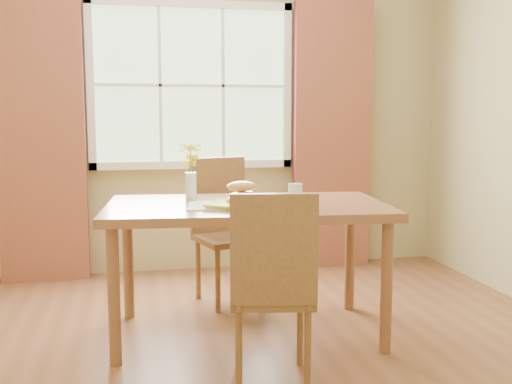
{
  "coord_description": "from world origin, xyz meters",
  "views": [
    {
      "loc": [
        -0.48,
        -2.96,
        1.28
      ],
      "look_at": [
        0.2,
        0.3,
        0.84
      ],
      "focal_mm": 42.0,
      "sensor_mm": 36.0,
      "label": 1
    }
  ],
  "objects": [
    {
      "name": "chair_near",
      "position": [
        0.14,
        -0.35,
        0.51
      ],
      "size": [
        0.45,
        0.45,
        0.93
      ],
      "rotation": [
        0.0,
        0.0,
        -0.17
      ],
      "color": "brown",
      "rests_on": "room"
    },
    {
      "name": "curtain_left",
      "position": [
        -1.15,
        1.78,
        1.1
      ],
      "size": [
        0.65,
        0.08,
        2.2
      ],
      "primitive_type": "cube",
      "color": "maroon",
      "rests_on": "room"
    },
    {
      "name": "room",
      "position": [
        0.0,
        0.0,
        1.35
      ],
      "size": [
        4.24,
        3.84,
        2.74
      ],
      "color": "brown",
      "rests_on": "ground"
    },
    {
      "name": "chair_far",
      "position": [
        0.13,
        1.05,
        0.54
      ],
      "size": [
        0.5,
        0.5,
        0.98
      ],
      "rotation": [
        0.0,
        0.0,
        0.28
      ],
      "color": "brown",
      "rests_on": "room"
    },
    {
      "name": "plate",
      "position": [
        0.04,
        0.21,
        0.78
      ],
      "size": [
        0.31,
        0.31,
        0.01
      ],
      "primitive_type": "cube",
      "rotation": [
        0.0,
        0.0,
        -0.52
      ],
      "color": "#D3E338",
      "rests_on": "placemat"
    },
    {
      "name": "placemat",
      "position": [
        0.04,
        0.27,
        0.77
      ],
      "size": [
        0.49,
        0.39,
        0.01
      ],
      "primitive_type": "cube",
      "rotation": [
        0.0,
        0.0,
        -0.14
      ],
      "color": "beige",
      "rests_on": "dining_table"
    },
    {
      "name": "curtain_right",
      "position": [
        1.15,
        1.78,
        1.1
      ],
      "size": [
        0.65,
        0.08,
        2.2
      ],
      "primitive_type": "cube",
      "color": "maroon",
      "rests_on": "room"
    },
    {
      "name": "croissant_sandwich",
      "position": [
        0.1,
        0.23,
        0.85
      ],
      "size": [
        0.17,
        0.12,
        0.12
      ],
      "rotation": [
        0.0,
        0.0,
        0.01
      ],
      "color": "#D19247",
      "rests_on": "plate"
    },
    {
      "name": "window",
      "position": [
        0.0,
        1.87,
        1.5
      ],
      "size": [
        1.62,
        0.06,
        1.32
      ],
      "color": "#A4C897",
      "rests_on": "room"
    },
    {
      "name": "dining_table",
      "position": [
        0.15,
        0.35,
        0.69
      ],
      "size": [
        1.65,
        1.03,
        0.77
      ],
      "rotation": [
        0.0,
        0.0,
        -0.09
      ],
      "color": "brown",
      "rests_on": "room"
    },
    {
      "name": "flower_vase",
      "position": [
        -0.14,
        0.55,
        0.97
      ],
      "size": [
        0.14,
        0.14,
        0.34
      ],
      "color": "silver",
      "rests_on": "dining_table"
    },
    {
      "name": "water_glass",
      "position": [
        0.41,
        0.24,
        0.83
      ],
      "size": [
        0.08,
        0.08,
        0.12
      ],
      "color": "silver",
      "rests_on": "dining_table"
    }
  ]
}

